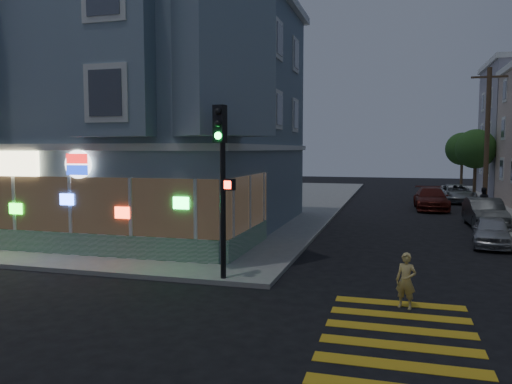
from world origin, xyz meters
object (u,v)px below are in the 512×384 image
at_px(parked_car_c, 431,199).
at_px(traffic_signal, 222,162).
at_px(parked_car_b, 485,213).
at_px(street_tree_near, 476,149).
at_px(utility_pole, 487,136).
at_px(running_child, 406,281).
at_px(parked_car_a, 492,232).
at_px(street_tree_far, 462,149).
at_px(parked_car_d, 456,193).
at_px(pedestrian_a, 483,201).

distance_m(parked_car_c, traffic_signal, 21.99).
bearing_deg(traffic_signal, parked_car_b, 66.92).
bearing_deg(street_tree_near, utility_pole, -91.91).
height_order(parked_car_b, parked_car_c, parked_car_b).
distance_m(street_tree_near, parked_car_b, 14.71).
xyz_separation_m(running_child, parked_car_a, (3.50, 9.18, -0.09)).
distance_m(utility_pole, street_tree_near, 6.06).
height_order(street_tree_far, parked_car_b, street_tree_far).
distance_m(utility_pole, parked_car_d, 5.90).
bearing_deg(pedestrian_a, street_tree_near, -85.59).
height_order(pedestrian_a, parked_car_d, pedestrian_a).
height_order(street_tree_near, street_tree_far, same).
bearing_deg(parked_car_d, traffic_signal, -113.43).
distance_m(pedestrian_a, parked_car_c, 3.75).
bearing_deg(utility_pole, street_tree_far, 89.18).
bearing_deg(street_tree_far, parked_car_d, -98.53).
relative_size(parked_car_a, parked_car_d, 0.73).
height_order(utility_pole, traffic_signal, utility_pole).
bearing_deg(street_tree_far, traffic_signal, -106.56).
height_order(street_tree_near, traffic_signal, street_tree_near).
distance_m(street_tree_near, parked_car_d, 4.11).
bearing_deg(parked_car_b, pedestrian_a, 80.48).
bearing_deg(parked_car_c, parked_car_b, -74.97).
xyz_separation_m(street_tree_far, traffic_signal, (-10.66, -35.83, -0.37)).
bearing_deg(parked_car_c, street_tree_near, 61.95).
relative_size(utility_pole, parked_car_c, 1.82).
relative_size(street_tree_far, parked_car_a, 1.50).
bearing_deg(pedestrian_a, running_child, 85.79).
relative_size(street_tree_far, pedestrian_a, 3.42).
xyz_separation_m(parked_car_b, parked_car_d, (0.00, 12.29, -0.06)).
bearing_deg(parked_car_a, traffic_signal, -128.48).
distance_m(parked_car_d, traffic_signal, 27.56).
height_order(street_tree_far, parked_car_a, street_tree_far).
relative_size(parked_car_a, parked_car_b, 0.80).
bearing_deg(traffic_signal, pedestrian_a, 72.56).
xyz_separation_m(utility_pole, pedestrian_a, (-0.70, -3.80, -3.87)).
bearing_deg(utility_pole, street_tree_near, 88.09).
relative_size(street_tree_far, parked_car_d, 1.10).
bearing_deg(utility_pole, parked_car_c, -160.61).
relative_size(parked_car_b, parked_car_c, 0.90).
relative_size(pedestrian_a, parked_car_b, 0.35).
bearing_deg(running_child, parked_car_c, 104.46).
relative_size(pedestrian_a, parked_car_a, 0.44).
bearing_deg(street_tree_near, parked_car_d, -126.91).
xyz_separation_m(street_tree_far, parked_car_c, (-3.60, -15.20, -3.22)).
bearing_deg(street_tree_far, parked_car_c, -103.33).
bearing_deg(utility_pole, parked_car_a, -97.83).
distance_m(street_tree_far, parked_car_d, 10.62).
xyz_separation_m(parked_car_c, traffic_signal, (-7.06, -20.63, 2.84)).
relative_size(utility_pole, traffic_signal, 1.78).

